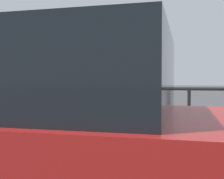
{
  "coord_description": "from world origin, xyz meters",
  "views": [
    {
      "loc": [
        1.66,
        -3.36,
        1.38
      ],
      "look_at": [
        0.65,
        0.56,
        1.26
      ],
      "focal_mm": 46.07,
      "sensor_mm": 36.0,
      "label": 1
    }
  ],
  "objects": [
    {
      "name": "parking_meter",
      "position": [
        0.33,
        0.51,
        1.17
      ],
      "size": [
        0.18,
        0.19,
        1.4
      ],
      "rotation": [
        0.0,
        0.0,
        3.18
      ],
      "color": "slate",
      "rests_on": "sidewalk_curb"
    },
    {
      "name": "pedestrian_at_meter",
      "position": [
        0.86,
        0.6,
        1.09
      ],
      "size": [
        0.61,
        0.47,
        1.65
      ],
      "rotation": [
        0.0,
        0.0,
        -3.07
      ],
      "color": "black",
      "rests_on": "sidewalk_curb"
    },
    {
      "name": "parked_sedan_red",
      "position": [
        0.44,
        -1.18,
        0.87
      ],
      "size": [
        4.61,
        1.84,
        1.76
      ],
      "rotation": [
        0.0,
        0.0,
        -1.57
      ],
      "color": "maroon",
      "rests_on": "ground"
    },
    {
      "name": "background_railing",
      "position": [
        -0.0,
        2.09,
        0.93
      ],
      "size": [
        24.06,
        0.06,
        1.11
      ],
      "color": "black",
      "rests_on": "sidewalk_curb"
    },
    {
      "name": "sidewalk_curb",
      "position": [
        0.0,
        1.16,
        0.07
      ],
      "size": [
        36.0,
        2.32,
        0.15
      ],
      "primitive_type": "cube",
      "color": "#ADA8A0",
      "rests_on": "ground"
    }
  ]
}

